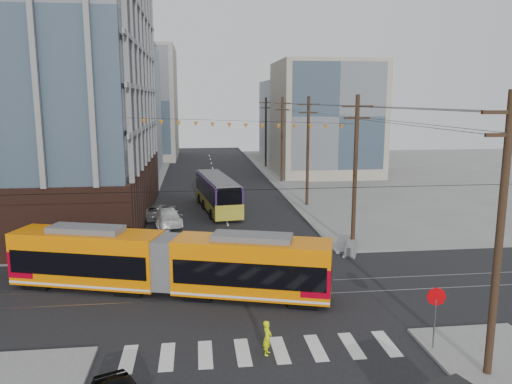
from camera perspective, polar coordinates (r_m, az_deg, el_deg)
ground at (r=25.14m, az=-0.31°, el=-14.53°), size 160.00×160.00×0.00m
bg_bldg_nw_near at (r=76.02m, az=-18.04°, el=8.75°), size 18.00×16.00×18.00m
bg_bldg_ne_near at (r=73.09m, az=7.92°, el=8.32°), size 14.00×14.00×16.00m
bg_bldg_nw_far at (r=95.31m, az=-13.99°, el=9.80°), size 16.00×18.00×20.00m
bg_bldg_ne_far at (r=93.02m, az=5.95°, el=8.19°), size 16.00×16.00×14.00m
utility_pole_near at (r=20.65m, az=26.04°, el=-4.99°), size 0.30×0.30×11.00m
utility_pole_far at (r=79.58m, az=1.13°, el=6.79°), size 0.30×0.30×11.00m
streetcar at (r=28.33m, az=-10.08°, el=-7.98°), size 17.95×7.69×3.47m
city_bus at (r=48.82m, az=-4.45°, el=-0.12°), size 4.16×12.05×3.35m
parked_car_silver at (r=36.67m, az=-11.02°, el=-5.39°), size 1.55×4.38×1.44m
parked_car_white at (r=43.55m, az=-10.15°, el=-2.77°), size 3.12×5.59×1.53m
parked_car_grey at (r=46.00m, az=-11.00°, el=-2.21°), size 3.50×5.28×1.35m
pedestrian at (r=21.91m, az=1.30°, el=-16.32°), size 0.54×0.64×1.50m
stop_sign at (r=23.17m, az=19.73°, el=-13.78°), size 0.96×0.96×2.69m
jersey_barrier at (r=36.46m, az=10.86°, el=-6.05°), size 2.23×3.76×0.75m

